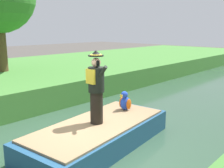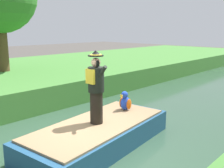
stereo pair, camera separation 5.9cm
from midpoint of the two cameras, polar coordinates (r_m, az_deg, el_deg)
The scene contains 5 objects.
ground_plane at distance 6.85m, azimuth -4.79°, elevation -14.72°, with size 80.00×80.00×0.00m, color #4C4742.
canal_water at distance 6.83m, azimuth -4.79°, elevation -14.34°, with size 6.40×48.00×0.10m, color #33513D.
boat at distance 6.88m, azimuth -2.77°, elevation -10.87°, with size 2.27×4.38×0.61m.
person_pirate at distance 6.50m, azimuth -3.23°, elevation -0.81°, with size 0.61×0.42×1.85m.
parrot_plush at distance 7.74m, azimuth 3.10°, elevation -3.90°, with size 0.36×0.34×0.57m.
Camera 2 is at (4.62, -4.02, 3.08)m, focal length 42.00 mm.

